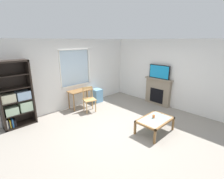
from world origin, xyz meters
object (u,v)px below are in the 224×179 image
object	(u,v)px
fireplace	(158,91)
sippy_cup	(154,116)
coffee_table	(155,121)
wooden_chair	(89,99)
desk_under_window	(80,93)
tv	(159,72)
bookshelf	(16,99)
plastic_drawer_unit	(97,95)

from	to	relation	value
fireplace	sippy_cup	distance (m)	2.19
coffee_table	wooden_chair	bearing A→B (deg)	99.89
coffee_table	sippy_cup	world-z (taller)	sippy_cup
desk_under_window	tv	world-z (taller)	tv
wooden_chair	fireplace	world-z (taller)	fireplace
wooden_chair	fireplace	size ratio (longest dim) A/B	0.79
desk_under_window	tv	size ratio (longest dim) A/B	1.09
wooden_chair	tv	distance (m)	2.90
fireplace	tv	xyz separation A→B (m)	(-0.02, -0.00, 0.80)
bookshelf	desk_under_window	size ratio (longest dim) A/B	2.13
coffee_table	sippy_cup	distance (m)	0.13
bookshelf	fireplace	bearing A→B (deg)	-23.69
desk_under_window	plastic_drawer_unit	bearing A→B (deg)	3.41
bookshelf	desk_under_window	xyz separation A→B (m)	(2.17, -0.11, -0.28)
coffee_table	sippy_cup	size ratio (longest dim) A/B	11.42
desk_under_window	plastic_drawer_unit	size ratio (longest dim) A/B	1.69
wooden_chair	sippy_cup	size ratio (longest dim) A/B	10.00
desk_under_window	sippy_cup	world-z (taller)	desk_under_window
wooden_chair	plastic_drawer_unit	size ratio (longest dim) A/B	1.63
plastic_drawer_unit	sippy_cup	bearing A→B (deg)	-96.53
plastic_drawer_unit	coffee_table	world-z (taller)	plastic_drawer_unit
desk_under_window	coffee_table	distance (m)	3.05
bookshelf	coffee_table	size ratio (longest dim) A/B	1.94
bookshelf	fireplace	distance (m)	5.03
plastic_drawer_unit	wooden_chair	bearing A→B (deg)	-145.32
plastic_drawer_unit	tv	xyz separation A→B (m)	(1.57, -1.95, 1.07)
wooden_chair	coffee_table	bearing A→B (deg)	-80.11
plastic_drawer_unit	sippy_cup	size ratio (longest dim) A/B	6.12
sippy_cup	bookshelf	bearing A→B (deg)	131.16
desk_under_window	wooden_chair	world-z (taller)	wooden_chair
tv	sippy_cup	size ratio (longest dim) A/B	9.49
bookshelf	tv	world-z (taller)	bookshelf
bookshelf	wooden_chair	xyz separation A→B (m)	(2.19, -0.63, -0.40)
tv	wooden_chair	bearing A→B (deg)	149.84
sippy_cup	coffee_table	bearing A→B (deg)	-118.36
desk_under_window	fireplace	world-z (taller)	fireplace
coffee_table	desk_under_window	bearing A→B (deg)	98.61
desk_under_window	wooden_chair	distance (m)	0.53
wooden_chair	fireplace	distance (m)	2.78
plastic_drawer_unit	tv	bearing A→B (deg)	-51.19
fireplace	coffee_table	world-z (taller)	fireplace
desk_under_window	coffee_table	size ratio (longest dim) A/B	0.91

